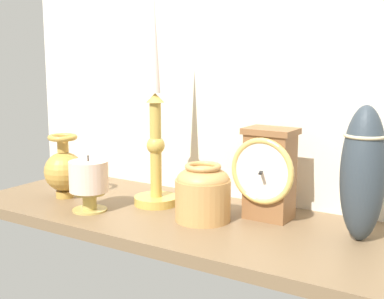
{
  "coord_description": "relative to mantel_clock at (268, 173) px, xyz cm",
  "views": [
    {
      "loc": [
        58.37,
        -88.78,
        33.23
      ],
      "look_at": [
        0.86,
        0.0,
        14.0
      ],
      "focal_mm": 50.11,
      "sensor_mm": 36.0,
      "label": 1
    }
  ],
  "objects": [
    {
      "name": "ground_plane",
      "position": [
        -14.55,
        -6.85,
        -10.79
      ],
      "size": [
        100.0,
        36.0,
        2.4
      ],
      "primitive_type": "cube",
      "color": "brown"
    },
    {
      "name": "back_wall",
      "position": [
        -14.55,
        11.65,
        22.91
      ],
      "size": [
        120.0,
        2.0,
        65.0
      ],
      "primitive_type": "cube",
      "color": "beige",
      "rests_on": "ground_plane"
    },
    {
      "name": "mantel_clock",
      "position": [
        0.0,
        0.0,
        0.0
      ],
      "size": [
        13.28,
        9.69,
        18.49
      ],
      "color": "brown",
      "rests_on": "ground_plane"
    },
    {
      "name": "candlestick_tall_left",
      "position": [
        -25.22,
        -3.6,
        4.79
      ],
      "size": [
        9.85,
        9.85,
        45.72
      ],
      "color": "gold",
      "rests_on": "ground_plane"
    },
    {
      "name": "brass_vase_bulbous",
      "position": [
        -46.57,
        -10.5,
        -2.94
      ],
      "size": [
        9.09,
        9.09,
        14.73
      ],
      "color": "#B78C3C",
      "rests_on": "ground_plane"
    },
    {
      "name": "brass_vase_jar",
      "position": [
        -10.54,
        -7.69,
        -3.73
      ],
      "size": [
        11.15,
        11.15,
        11.53
      ],
      "color": "tan",
      "rests_on": "ground_plane"
    },
    {
      "name": "pillar_candle_front",
      "position": [
        -34.23,
        -15.21,
        -3.14
      ],
      "size": [
        8.28,
        8.28,
        11.97
      ],
      "color": "tan",
      "rests_on": "ground_plane"
    },
    {
      "name": "tall_ceramic_vase",
      "position": [
        19.19,
        -2.31,
        2.73
      ],
      "size": [
        7.93,
        7.93,
        24.37
      ],
      "color": "#303A41",
      "rests_on": "ground_plane"
    }
  ]
}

